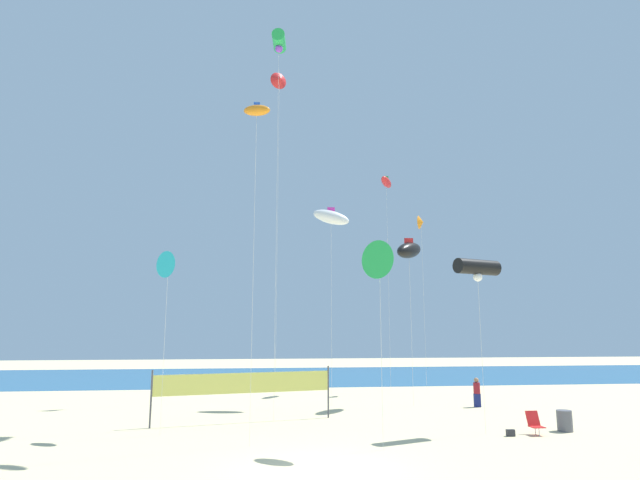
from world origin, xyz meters
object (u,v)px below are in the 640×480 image
kite_black_inflatable (409,250)px  kite_orange_delta (421,223)px  kite_orange_inflatable (257,111)px  kite_green_delta (379,260)px  volleyball_net (245,385)px  trash_barrel (565,421)px  folding_beach_chair (535,422)px  kite_red_delta (280,80)px  beachgoer_maroon_shirt (477,391)px  kite_cyan_delta (168,265)px  beach_handbag (511,433)px  kite_white_inflatable (331,217)px  kite_red_inflatable (386,182)px  kite_black_tube (477,268)px  kite_green_tube (279,43)px

kite_black_inflatable → kite_orange_delta: size_ratio=0.77×
kite_orange_inflatable → kite_black_inflatable: kite_orange_inflatable is taller
kite_green_delta → volleyball_net: bearing=129.4°
trash_barrel → kite_orange_inflatable: size_ratio=0.06×
folding_beach_chair → kite_red_delta: 25.61m
kite_red_delta → volleyball_net: bearing=-101.3°
beachgoer_maroon_shirt → volleyball_net: size_ratio=0.19×
kite_orange_inflatable → kite_cyan_delta: size_ratio=1.79×
kite_orange_delta → kite_cyan_delta: bearing=-139.5°
trash_barrel → kite_red_delta: size_ratio=0.04×
kite_red_delta → kite_green_delta: bearing=-76.7°
beach_handbag → kite_white_inflatable: bearing=122.4°
beachgoer_maroon_shirt → volleyball_net: bearing=-45.2°
beach_handbag → kite_red_inflatable: 21.28m
beachgoer_maroon_shirt → folding_beach_chair: (-0.77, -7.42, -0.36)m
kite_green_delta → kite_white_inflatable: bearing=91.6°
kite_black_tube → kite_orange_delta: 15.06m
kite_black_tube → kite_green_delta: size_ratio=0.96×
volleyball_net → kite_green_delta: 9.28m
folding_beach_chair → kite_green_delta: kite_green_delta is taller
volleyball_net → kite_black_tube: kite_black_tube is taller
beach_handbag → kite_orange_inflatable: kite_orange_inflatable is taller
folding_beach_chair → beach_handbag: (-1.13, -0.20, -0.34)m
kite_red_inflatable → beach_handbag: bearing=-86.7°
beach_handbag → kite_green_delta: kite_green_delta is taller
kite_black_tube → kite_cyan_delta: size_ratio=0.96×
trash_barrel → kite_orange_inflatable: (-12.85, -1.28, 12.33)m
trash_barrel → kite_orange_delta: size_ratio=0.07×
kite_green_tube → volleyball_net: bearing=-165.1°
folding_beach_chair → volleyball_net: (-11.62, 4.04, 1.17)m
kite_green_tube → kite_black_inflatable: (7.72, 3.73, -10.25)m
kite_white_inflatable → kite_red_inflatable: size_ratio=0.74×
kite_black_tube → kite_green_tube: 15.32m
trash_barrel → kite_green_delta: (-8.23, -2.48, 6.23)m
kite_orange_inflatable → kite_white_inflatable: size_ratio=1.16×
kite_green_tube → kite_green_delta: bearing=-60.4°
trash_barrel → kite_green_tube: (-11.85, 3.91, 18.45)m
folding_beach_chair → kite_red_delta: bearing=124.6°
beachgoer_maroon_shirt → kite_white_inflatable: 12.59m
kite_orange_inflatable → kite_cyan_delta: kite_orange_inflatable is taller
kite_white_inflatable → folding_beach_chair: bearing=-52.3°
volleyball_net → kite_black_tube: 11.56m
trash_barrel → kite_red_delta: kite_red_delta is taller
volleyball_net → kite_white_inflatable: size_ratio=0.70×
trash_barrel → kite_black_tube: 7.18m
kite_black_inflatable → kite_red_inflatable: bearing=85.7°
kite_red_inflatable → volleyball_net: bearing=-130.5°
trash_barrel → kite_black_tube: kite_black_tube is taller
kite_orange_inflatable → kite_cyan_delta: (-3.56, 2.33, -5.96)m
trash_barrel → kite_green_delta: size_ratio=0.11×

